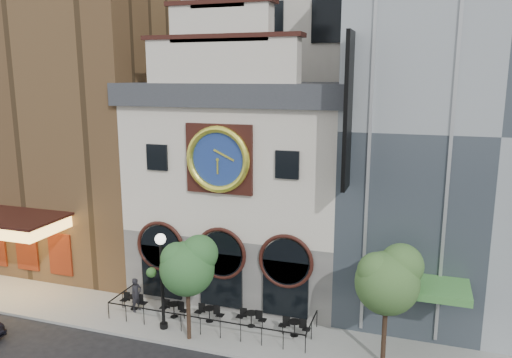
{
  "coord_description": "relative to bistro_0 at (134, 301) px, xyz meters",
  "views": [
    {
      "loc": [
        9.8,
        -19.37,
        12.72
      ],
      "look_at": [
        1.29,
        6.0,
        7.18
      ],
      "focal_mm": 35.0,
      "sensor_mm": 36.0,
      "label": 1
    }
  ],
  "objects": [
    {
      "name": "ground",
      "position": [
        4.64,
        -2.57,
        -0.61
      ],
      "size": [
        120.0,
        120.0,
        0.0
      ],
      "primitive_type": "plane",
      "color": "black",
      "rests_on": "ground"
    },
    {
      "name": "tree_left",
      "position": [
        4.31,
        -1.83,
        3.37
      ],
      "size": [
        2.71,
        2.61,
        5.22
      ],
      "color": "#382619",
      "rests_on": "sidewalk"
    },
    {
      "name": "lamppost",
      "position": [
        2.59,
        -1.35,
        2.64
      ],
      "size": [
        1.59,
        0.67,
        5.01
      ],
      "rotation": [
        0.0,
        0.0,
        0.15
      ],
      "color": "black",
      "rests_on": "sidewalk"
    },
    {
      "name": "theater_building",
      "position": [
        -8.36,
        7.39,
        11.99
      ],
      "size": [
        14.0,
        15.6,
        25.0
      ],
      "color": "brown",
      "rests_on": "ground"
    },
    {
      "name": "cafe_railing",
      "position": [
        4.64,
        -0.07,
        -0.01
      ],
      "size": [
        10.6,
        2.6,
        0.9
      ],
      "primitive_type": null,
      "color": "black",
      "rests_on": "sidewalk"
    },
    {
      "name": "retail_building",
      "position": [
        17.63,
        7.42,
        9.53
      ],
      "size": [
        14.0,
        14.4,
        20.0
      ],
      "color": "gray",
      "rests_on": "ground"
    },
    {
      "name": "bistro_2",
      "position": [
        4.5,
        0.02,
        0.0
      ],
      "size": [
        1.58,
        0.68,
        0.9
      ],
      "color": "black",
      "rests_on": "sidewalk"
    },
    {
      "name": "clock_building",
      "position": [
        4.64,
        5.26,
        6.07
      ],
      "size": [
        12.6,
        8.78,
        18.65
      ],
      "color": "#605E5B",
      "rests_on": "ground"
    },
    {
      "name": "pedestrian",
      "position": [
        0.25,
        -0.11,
        0.46
      ],
      "size": [
        0.63,
        0.78,
        1.86
      ],
      "primitive_type": "imported",
      "rotation": [
        0.0,
        0.0,
        1.26
      ],
      "color": "black",
      "rests_on": "sidewalk"
    },
    {
      "name": "bistro_3",
      "position": [
        6.74,
        0.23,
        0.0
      ],
      "size": [
        1.58,
        0.68,
        0.9
      ],
      "color": "black",
      "rests_on": "sidewalk"
    },
    {
      "name": "bistro_0",
      "position": [
        0.0,
        0.0,
        0.0
      ],
      "size": [
        1.58,
        0.68,
        0.9
      ],
      "color": "black",
      "rests_on": "sidewalk"
    },
    {
      "name": "bistro_1",
      "position": [
        2.52,
        -0.12,
        0.0
      ],
      "size": [
        1.58,
        0.68,
        0.9
      ],
      "color": "black",
      "rests_on": "sidewalk"
    },
    {
      "name": "sidewalk",
      "position": [
        4.64,
        -0.07,
        -0.54
      ],
      "size": [
        44.0,
        5.0,
        0.15
      ],
      "primitive_type": "cube",
      "color": "gray",
      "rests_on": "ground"
    },
    {
      "name": "tree_right",
      "position": [
        13.44,
        -1.05,
        3.59
      ],
      "size": [
        2.87,
        2.77,
        5.53
      ],
      "color": "#382619",
      "rests_on": "sidewalk"
    },
    {
      "name": "bistro_4",
      "position": [
        9.07,
        0.03,
        0.0
      ],
      "size": [
        1.58,
        0.68,
        0.9
      ],
      "color": "black",
      "rests_on": "sidewalk"
    }
  ]
}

